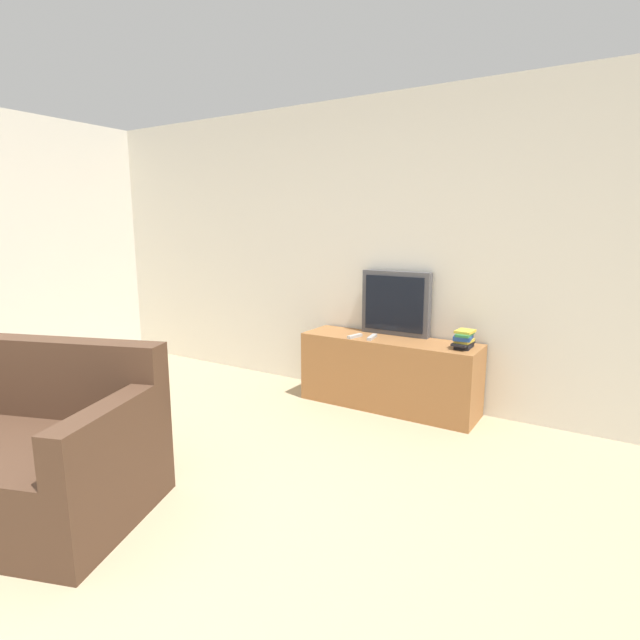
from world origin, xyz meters
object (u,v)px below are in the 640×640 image
book_stack (464,339)px  remote_on_stand (372,337)px  remote_secondary (355,336)px  television (396,303)px  tv_stand (389,373)px

book_stack → remote_on_stand: bearing=-174.5°
book_stack → remote_secondary: 0.89m
television → tv_stand: bearing=-81.3°
tv_stand → remote_secondary: (-0.26, -0.12, 0.31)m
tv_stand → remote_on_stand: bearing=-148.6°
tv_stand → remote_on_stand: size_ratio=7.91×
book_stack → remote_secondary: (-0.88, -0.11, -0.06)m
television → remote_on_stand: (-0.10, -0.24, -0.26)m
book_stack → remote_on_stand: book_stack is taller
tv_stand → remote_secondary: size_ratio=9.35×
remote_on_stand → remote_secondary: same height
tv_stand → remote_secondary: remote_secondary is taller
remote_on_stand → remote_secondary: bearing=-163.3°
tv_stand → television: 0.60m
book_stack → remote_secondary: book_stack is taller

